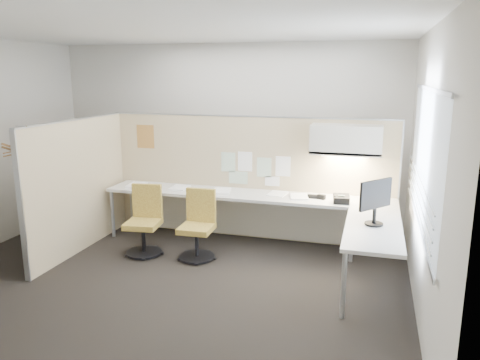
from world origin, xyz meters
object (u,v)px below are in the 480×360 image
(desk, at_px, (267,207))
(phone, at_px, (341,199))
(chair_right, at_px, (198,227))
(monitor, at_px, (375,199))
(chair_left, at_px, (145,223))

(desk, xyz_separation_m, phone, (0.96, 0.02, 0.18))
(chair_right, distance_m, phone, 1.87)
(phone, bearing_deg, monitor, -69.99)
(chair_left, bearing_deg, phone, 5.48)
(desk, bearing_deg, phone, 1.01)
(chair_right, height_order, phone, chair_right)
(chair_left, xyz_separation_m, chair_right, (0.74, 0.05, -0.01))
(monitor, bearing_deg, chair_right, 121.88)
(chair_left, distance_m, phone, 2.58)
(chair_right, bearing_deg, chair_left, -177.62)
(monitor, height_order, phone, monitor)
(desk, relative_size, chair_left, 4.46)
(chair_right, relative_size, phone, 3.83)
(desk, bearing_deg, chair_right, -148.09)
(chair_right, bearing_deg, monitor, -9.37)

